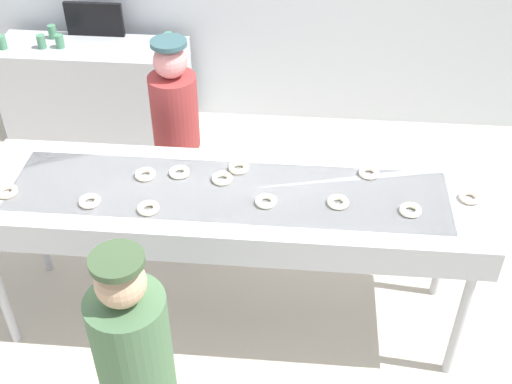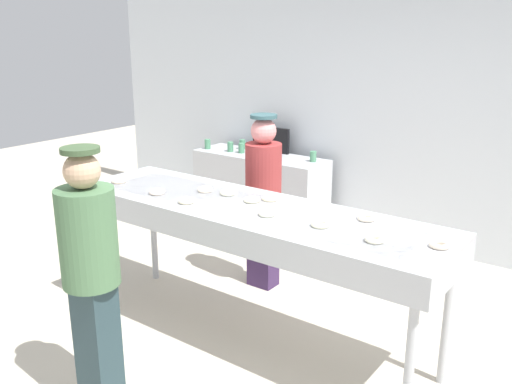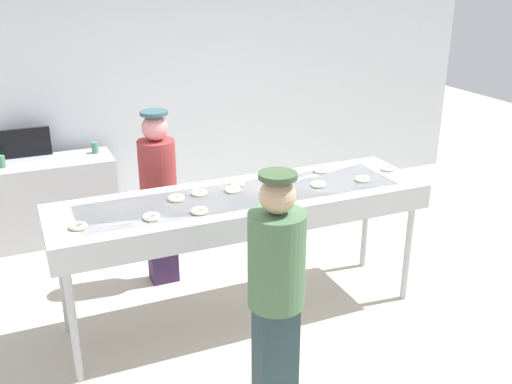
% 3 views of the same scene
% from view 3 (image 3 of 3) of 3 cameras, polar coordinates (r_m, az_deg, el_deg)
% --- Properties ---
extents(ground_plane, '(16.00, 16.00, 0.00)m').
position_cam_3_polar(ground_plane, '(4.94, -1.20, -11.67)').
color(ground_plane, beige).
extents(back_wall, '(8.00, 0.12, 3.24)m').
position_cam_3_polar(back_wall, '(6.68, -9.75, 11.80)').
color(back_wall, silver).
rests_on(back_wall, ground).
extents(fryer_conveyor, '(2.90, 0.80, 1.05)m').
position_cam_3_polar(fryer_conveyor, '(4.50, -1.29, -1.38)').
color(fryer_conveyor, '#B7BABF').
rests_on(fryer_conveyor, ground).
extents(sugar_donut_0, '(0.15, 0.15, 0.03)m').
position_cam_3_polar(sugar_donut_0, '(4.09, -10.11, -2.38)').
color(sugar_donut_0, '#FEE8D1').
rests_on(sugar_donut_0, fryer_conveyor).
extents(sugar_donut_1, '(0.15, 0.15, 0.03)m').
position_cam_3_polar(sugar_donut_1, '(4.14, -5.52, -1.83)').
color(sugar_donut_1, '#FAECC6').
rests_on(sugar_donut_1, fryer_conveyor).
extents(sugar_donut_2, '(0.17, 0.17, 0.03)m').
position_cam_3_polar(sugar_donut_2, '(4.81, 10.31, 1.26)').
color(sugar_donut_2, white).
rests_on(sugar_donut_2, fryer_conveyor).
extents(sugar_donut_3, '(0.14, 0.14, 0.03)m').
position_cam_3_polar(sugar_donut_3, '(4.64, -1.81, 0.85)').
color(sugar_donut_3, '#FCE9C2').
rests_on(sugar_donut_3, fryer_conveyor).
extents(sugar_donut_4, '(0.15, 0.15, 0.03)m').
position_cam_3_polar(sugar_donut_4, '(4.65, 6.06, 0.76)').
color(sugar_donut_4, '#F4F1CA').
rests_on(sugar_donut_4, fryer_conveyor).
extents(sugar_donut_5, '(0.15, 0.15, 0.03)m').
position_cam_3_polar(sugar_donut_5, '(4.07, -16.90, -3.17)').
color(sugar_donut_5, '#FCE5C2').
rests_on(sugar_donut_5, fryer_conveyor).
extents(sugar_donut_6, '(0.16, 0.16, 0.03)m').
position_cam_3_polar(sugar_donut_6, '(5.10, 12.65, 2.25)').
color(sugar_donut_6, '#FAE3C8').
rests_on(sugar_donut_6, fryer_conveyor).
extents(sugar_donut_7, '(0.15, 0.15, 0.03)m').
position_cam_3_polar(sugar_donut_7, '(4.52, -2.28, 0.25)').
color(sugar_donut_7, '#F4ECC4').
rests_on(sugar_donut_7, fryer_conveyor).
extents(sugar_donut_8, '(0.14, 0.14, 0.03)m').
position_cam_3_polar(sugar_donut_8, '(4.47, -5.50, -0.06)').
color(sugar_donut_8, '#F1EDCB').
rests_on(sugar_donut_8, fryer_conveyor).
extents(sugar_donut_9, '(0.16, 0.16, 0.03)m').
position_cam_3_polar(sugar_donut_9, '(4.45, 1.77, -0.05)').
color(sugar_donut_9, white).
rests_on(sugar_donut_9, fryer_conveyor).
extents(sugar_donut_10, '(0.12, 0.12, 0.03)m').
position_cam_3_polar(sugar_donut_10, '(4.39, -7.74, -0.59)').
color(sugar_donut_10, '#F4E2C7').
rests_on(sugar_donut_10, fryer_conveyor).
extents(sugar_donut_11, '(0.16, 0.16, 0.03)m').
position_cam_3_polar(sugar_donut_11, '(4.96, 6.30, 2.12)').
color(sugar_donut_11, '#F4E2C8').
rests_on(sugar_donut_11, fryer_conveyor).
extents(worker_baker, '(0.32, 0.32, 1.56)m').
position_cam_3_polar(worker_baker, '(5.11, -9.41, 0.18)').
color(worker_baker, '#362148').
rests_on(worker_baker, ground).
extents(customer_waiting, '(0.33, 0.33, 1.65)m').
position_cam_3_polar(customer_waiting, '(3.45, 1.97, -9.45)').
color(customer_waiting, '#283D43').
rests_on(customer_waiting, ground).
extents(prep_counter, '(1.62, 0.53, 0.85)m').
position_cam_3_polar(prep_counter, '(6.38, -20.71, -0.96)').
color(prep_counter, '#B7BABF').
rests_on(prep_counter, ground).
extents(paper_cup_2, '(0.07, 0.07, 0.12)m').
position_cam_3_polar(paper_cup_2, '(6.34, -15.34, 4.18)').
color(paper_cup_2, '#4C8C66').
rests_on(paper_cup_2, prep_counter).
extents(paper_cup_4, '(0.07, 0.07, 0.12)m').
position_cam_3_polar(paper_cup_4, '(6.18, -23.45, 2.72)').
color(paper_cup_4, '#4C8C66').
rests_on(paper_cup_4, prep_counter).
extents(menu_display, '(0.50, 0.04, 0.30)m').
position_cam_3_polar(menu_display, '(6.41, -21.50, 4.46)').
color(menu_display, black).
rests_on(menu_display, prep_counter).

